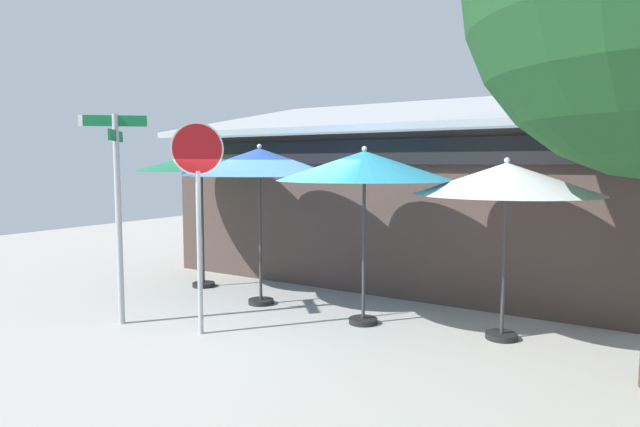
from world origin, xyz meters
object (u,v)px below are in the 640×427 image
Objects in this scene: patio_umbrella_forest_green_left at (201,163)px; patio_umbrella_teal_right at (364,167)px; stop_sign at (198,189)px; patio_umbrella_royal_blue_center at (260,163)px; patio_umbrella_ivory_far_right at (506,180)px; street_sign_post at (117,197)px.

patio_umbrella_forest_green_left is 1.01× the size of patio_umbrella_teal_right.
stop_sign is 2.44m from patio_umbrella_teal_right.
patio_umbrella_ivory_far_right is at bearing 4.40° from patio_umbrella_royal_blue_center.
patio_umbrella_forest_green_left is at bearing 172.44° from patio_umbrella_teal_right.
patio_umbrella_forest_green_left is 5.82m from patio_umbrella_ivory_far_right.
patio_umbrella_forest_green_left is at bearing 166.33° from patio_umbrella_royal_blue_center.
stop_sign is at bearing -136.06° from patio_umbrella_teal_right.
stop_sign is at bearing -80.28° from patio_umbrella_royal_blue_center.
street_sign_post is at bearing -168.04° from stop_sign.
patio_umbrella_teal_right reaches higher than patio_umbrella_ivory_far_right.
patio_umbrella_forest_green_left is 1.08× the size of patio_umbrella_ivory_far_right.
patio_umbrella_ivory_far_right is (5.10, 2.36, 0.28)m from street_sign_post.
patio_umbrella_ivory_far_right is (1.97, 0.38, -0.17)m from patio_umbrella_teal_right.
stop_sign reaches higher than patio_umbrella_ivory_far_right.
patio_umbrella_ivory_far_right is (3.72, 2.06, 0.14)m from stop_sign.
patio_umbrella_teal_right is at bearing 43.94° from stop_sign.
street_sign_post is 1.26× the size of patio_umbrella_ivory_far_right.
patio_umbrella_ivory_far_right is at bearing 24.81° from street_sign_post.
street_sign_post is 1.17× the size of patio_umbrella_forest_green_left.
street_sign_post is 2.63m from patio_umbrella_forest_green_left.
street_sign_post is 1.42m from stop_sign.
stop_sign is 1.09× the size of patio_umbrella_royal_blue_center.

